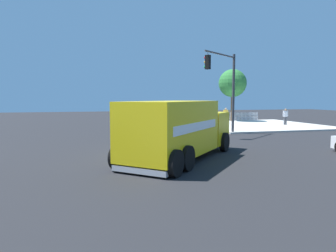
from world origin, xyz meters
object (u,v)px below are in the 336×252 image
delivery_truck (179,129)px  shade_tree_near (233,83)px  pedestrian_crossing (226,114)px  pedestrian_near_corner (285,116)px  traffic_light_primary (225,80)px

delivery_truck → shade_tree_near: shade_tree_near is taller
pedestrian_crossing → delivery_truck: bearing=58.2°
shade_tree_near → pedestrian_crossing: bearing=51.6°
pedestrian_near_corner → shade_tree_near: size_ratio=0.27×
delivery_truck → pedestrian_crossing: size_ratio=4.48×
pedestrian_near_corner → pedestrian_crossing: (4.80, -3.52, 0.01)m
delivery_truck → pedestrian_crossing: 19.65m
pedestrian_near_corner → shade_tree_near: shade_tree_near is taller
traffic_light_primary → pedestrian_near_corner: (-9.13, -5.33, -3.08)m
pedestrian_near_corner → pedestrian_crossing: 5.95m
delivery_truck → traffic_light_primary: (-6.01, -7.86, 2.72)m
delivery_truck → pedestrian_near_corner: size_ratio=4.52×
traffic_light_primary → pedestrian_crossing: 10.32m
delivery_truck → traffic_light_primary: 10.26m
pedestrian_crossing → shade_tree_near: bearing=-128.4°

